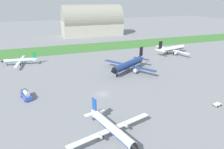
# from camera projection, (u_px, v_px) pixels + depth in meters

# --- Properties ---
(ground_plane) EXTENTS (600.00, 600.00, 0.00)m
(ground_plane) POSITION_uv_depth(u_px,v_px,m) (103.00, 94.00, 78.09)
(ground_plane) COLOR gray
(grass_taxiway_strip) EXTENTS (360.00, 28.00, 0.08)m
(grass_taxiway_strip) POSITION_uv_depth(u_px,v_px,m) (70.00, 49.00, 147.84)
(grass_taxiway_strip) COLOR #3D7533
(grass_taxiway_strip) RESTS_ON ground_plane
(airplane_foreground_turboprop) EXTENTS (24.83, 21.42, 7.58)m
(airplane_foreground_turboprop) POSITION_uv_depth(u_px,v_px,m) (112.00, 128.00, 53.00)
(airplane_foreground_turboprop) COLOR white
(airplane_foreground_turboprop) RESTS_ON ground_plane
(airplane_parked_jet_far) EXTENTS (26.80, 27.15, 9.70)m
(airplane_parked_jet_far) POSITION_uv_depth(u_px,v_px,m) (172.00, 49.00, 132.89)
(airplane_parked_jet_far) COLOR white
(airplane_parked_jet_far) RESTS_ON ground_plane
(airplane_taxiing_turboprop) EXTENTS (19.84, 23.10, 6.94)m
(airplane_taxiing_turboprop) POSITION_uv_depth(u_px,v_px,m) (20.00, 60.00, 111.49)
(airplane_taxiing_turboprop) COLOR silver
(airplane_taxiing_turboprop) RESTS_ON ground_plane
(airplane_midfield_jet) EXTENTS (26.26, 26.24, 10.47)m
(airplane_midfield_jet) POSITION_uv_depth(u_px,v_px,m) (129.00, 64.00, 100.68)
(airplane_midfield_jet) COLOR navy
(airplane_midfield_jet) RESTS_ON ground_plane
(fuel_truck_near_gate) EXTENTS (4.34, 6.93, 3.29)m
(fuel_truck_near_gate) POSITION_uv_depth(u_px,v_px,m) (26.00, 95.00, 73.87)
(fuel_truck_near_gate) COLOR #334FB2
(fuel_truck_near_gate) RESTS_ON ground_plane
(baggage_cart_midfield) EXTENTS (2.60, 2.07, 0.90)m
(baggage_cart_midfield) POSITION_uv_depth(u_px,v_px,m) (217.00, 104.00, 69.23)
(baggage_cart_midfield) COLOR white
(baggage_cart_midfield) RESTS_ON ground_plane
(hangar_distant) EXTENTS (57.48, 25.62, 29.24)m
(hangar_distant) POSITION_uv_depth(u_px,v_px,m) (92.00, 22.00, 198.27)
(hangar_distant) COLOR #B2AD9E
(hangar_distant) RESTS_ON ground_plane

